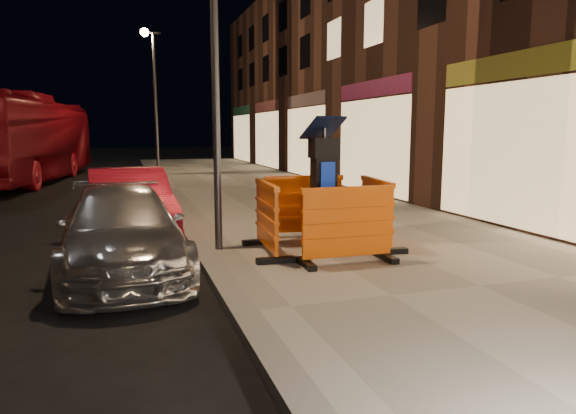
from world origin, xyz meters
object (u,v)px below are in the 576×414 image
object	(u,v)px
car_silver	(124,271)
bus_doubledecker	(24,183)
barrier_front	(348,225)
barrier_back	(304,207)
parking_kiosk	(324,188)
barrier_kerbside	(267,218)
barrier_bldgside	(376,212)
car_red	(130,238)

from	to	relation	value
car_silver	bus_doubledecker	distance (m)	15.36
barrier_front	barrier_back	size ratio (longest dim) A/B	1.00
parking_kiosk	bus_doubledecker	distance (m)	16.58
barrier_kerbside	car_silver	world-z (taller)	barrier_kerbside
barrier_bldgside	barrier_kerbside	bearing A→B (deg)	97.39
parking_kiosk	barrier_front	size ratio (longest dim) A/B	1.40
barrier_back	car_silver	xyz separation A→B (m)	(-3.11, -0.79, -0.71)
parking_kiosk	barrier_front	world-z (taller)	parking_kiosk
parking_kiosk	bus_doubledecker	bearing A→B (deg)	119.92
car_silver	barrier_bldgside	bearing A→B (deg)	-4.48
barrier_back	bus_doubledecker	size ratio (longest dim) A/B	0.12
barrier_bldgside	car_red	bearing A→B (deg)	63.52
bus_doubledecker	barrier_bldgside	bearing A→B (deg)	-55.28
parking_kiosk	car_red	bearing A→B (deg)	143.89
barrier_front	car_red	xyz separation A→B (m)	(-2.98, 3.59, -0.71)
barrier_bldgside	car_red	xyz separation A→B (m)	(-3.93, 2.64, -0.71)
barrier_bldgside	car_red	distance (m)	4.79
barrier_front	car_silver	world-z (taller)	barrier_front
car_red	barrier_kerbside	bearing A→B (deg)	-56.49
parking_kiosk	barrier_bldgside	distance (m)	1.05
barrier_kerbside	car_silver	bearing A→B (deg)	89.25
car_silver	bus_doubledecker	xyz separation A→B (m)	(-3.76, 14.89, 0.00)
car_silver	bus_doubledecker	world-z (taller)	bus_doubledecker
barrier_front	car_silver	distance (m)	3.37
barrier_kerbside	barrier_bldgside	size ratio (longest dim) A/B	1.00
parking_kiosk	barrier_back	world-z (taller)	parking_kiosk
car_silver	bus_doubledecker	bearing A→B (deg)	101.89
car_silver	barrier_kerbside	bearing A→B (deg)	-6.42
car_red	parking_kiosk	bearing A→B (deg)	-45.61
barrier_kerbside	barrier_bldgside	bearing A→B (deg)	-86.61
parking_kiosk	car_silver	xyz separation A→B (m)	(-3.11, 0.16, -1.16)
barrier_front	parking_kiosk	bearing A→B (deg)	90.39
car_silver	barrier_front	bearing A→B (deg)	-21.87
parking_kiosk	barrier_front	distance (m)	1.05
barrier_front	barrier_kerbside	xyz separation A→B (m)	(-0.95, 0.95, 0.00)
barrier_front	car_red	size ratio (longest dim) A/B	0.36
parking_kiosk	car_silver	bearing A→B (deg)	-177.48
barrier_front	barrier_back	xyz separation A→B (m)	(0.00, 1.90, 0.00)
car_red	barrier_back	bearing A→B (deg)	-33.63
barrier_front	barrier_back	world-z (taller)	same
barrier_back	car_red	distance (m)	3.50
barrier_bldgside	bus_doubledecker	world-z (taller)	bus_doubledecker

